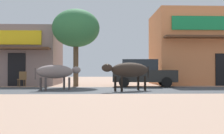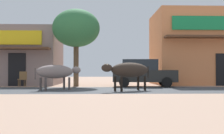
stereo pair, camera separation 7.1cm
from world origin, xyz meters
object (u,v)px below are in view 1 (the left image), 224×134
at_px(roadside_tree, 76,29).
at_px(cow_near_brown, 57,72).
at_px(cafe_chair_by_doorway, 22,78).
at_px(parked_hatchback_car, 143,73).
at_px(cow_far_dark, 129,70).

distance_m(roadside_tree, cow_near_brown, 4.55).
relative_size(roadside_tree, cafe_chair_by_doorway, 5.21).
bearing_deg(cafe_chair_by_doorway, parked_hatchback_car, 0.70).
xyz_separation_m(roadside_tree, parked_hatchback_car, (4.10, -0.48, -2.74)).
distance_m(parked_hatchback_car, cow_far_dark, 4.11).
xyz_separation_m(roadside_tree, cow_far_dark, (2.89, -4.40, -2.61)).
height_order(parked_hatchback_car, cafe_chair_by_doorway, parked_hatchback_car).
height_order(roadside_tree, parked_hatchback_car, roadside_tree).
bearing_deg(parked_hatchback_car, cafe_chair_by_doorway, -179.30).
bearing_deg(cafe_chair_by_doorway, cow_near_brown, -50.81).
bearing_deg(parked_hatchback_car, cow_near_brown, -146.70).
distance_m(cow_near_brown, cow_far_dark, 3.63).
bearing_deg(parked_hatchback_car, roadside_tree, 173.32).
bearing_deg(cow_far_dark, cow_near_brown, 167.39).
relative_size(cow_near_brown, cow_far_dark, 0.89).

